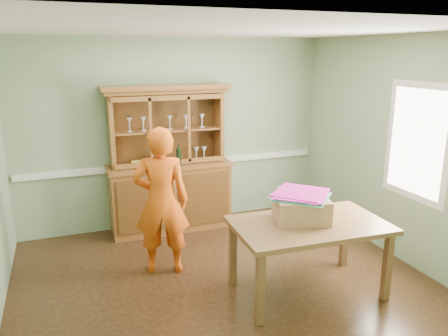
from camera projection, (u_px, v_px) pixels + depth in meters
name	position (u px, v px, depth m)	size (l,w,h in m)	color
floor	(224.00, 283.00, 4.86)	(4.50, 4.50, 0.00)	#473016
ceiling	(224.00, 29.00, 4.17)	(4.50, 4.50, 0.00)	white
wall_back	(175.00, 133.00, 6.32)	(4.50, 4.50, 0.00)	gray
wall_right	(398.00, 149.00, 5.28)	(4.00, 4.00, 0.00)	gray
wall_front	(338.00, 242.00, 2.71)	(4.50, 4.50, 0.00)	gray
chair_rail	(177.00, 164.00, 6.42)	(4.41, 0.05, 0.08)	white
window_panel	(416.00, 142.00, 4.97)	(0.03, 0.96, 1.36)	white
china_hutch	(170.00, 180.00, 6.22)	(1.75, 0.58, 2.06)	#8F5F26
dining_table	(309.00, 231.00, 4.53)	(1.62, 1.02, 0.79)	brown
cardboard_box	(301.00, 209.00, 4.53)	(0.54, 0.43, 0.25)	#A88156
kite_stack	(301.00, 195.00, 4.52)	(0.71, 0.71, 0.04)	#3AC775
person	(161.00, 201.00, 4.93)	(0.63, 0.41, 1.72)	#DA510D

